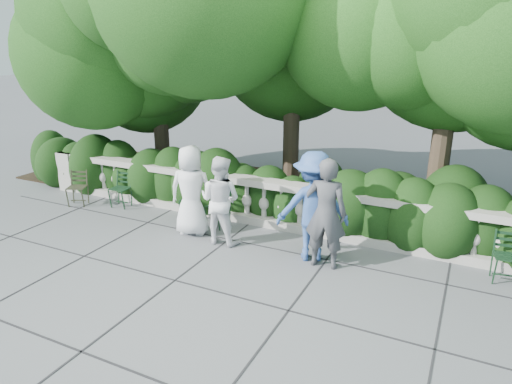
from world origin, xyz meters
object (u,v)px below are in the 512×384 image
at_px(chair_c, 189,221).
at_px(person_businessman, 191,191).
at_px(chair_weathered, 77,207).
at_px(chair_b, 118,209).
at_px(chair_d, 213,228).
at_px(person_casual_man, 220,200).
at_px(chair_e, 504,286).
at_px(person_woman_grey, 326,214).
at_px(person_older_blue, 313,207).

relative_size(chair_c, person_businessman, 0.46).
bearing_deg(chair_weathered, chair_b, -3.97).
bearing_deg(person_businessman, chair_d, -137.21).
distance_m(chair_c, person_casual_man, 1.56).
bearing_deg(chair_e, person_woman_grey, -175.55).
bearing_deg(chair_weathered, chair_d, -19.55).
distance_m(chair_d, person_businessman, 1.02).
xyz_separation_m(chair_b, person_casual_man, (3.08, -0.52, 0.85)).
height_order(chair_b, person_businessman, person_businessman).
distance_m(chair_c, person_businessman, 1.13).
height_order(chair_d, person_casual_man, person_casual_man).
bearing_deg(chair_b, chair_d, -7.10).
height_order(chair_c, chair_e, same).
xyz_separation_m(chair_c, person_casual_man, (1.16, -0.60, 0.85)).
distance_m(chair_d, person_casual_man, 1.09).
bearing_deg(person_woman_grey, person_businessman, -10.53).
height_order(chair_c, person_older_blue, person_older_blue).
xyz_separation_m(chair_weathered, person_casual_man, (4.02, -0.17, 0.85)).
bearing_deg(person_older_blue, chair_c, -33.68).
relative_size(chair_d, chair_e, 1.00).
distance_m(chair_e, person_older_blue, 3.29).
xyz_separation_m(chair_c, person_businessman, (0.45, -0.50, 0.91)).
distance_m(chair_b, person_older_blue, 5.02).
distance_m(chair_c, chair_weathered, 2.90).
relative_size(chair_c, chair_e, 1.00).
relative_size(chair_e, person_businessman, 0.46).
height_order(chair_weathered, person_woman_grey, person_woman_grey).
bearing_deg(chair_b, chair_weathered, -165.59).
relative_size(chair_weathered, person_woman_grey, 0.43).
bearing_deg(chair_weathered, person_casual_man, -27.02).
distance_m(chair_weathered, person_woman_grey, 6.21).
xyz_separation_m(chair_e, person_businessman, (-5.64, -0.41, 0.91)).
bearing_deg(chair_e, chair_d, 172.72).
relative_size(person_businessman, person_older_blue, 0.93).
height_order(person_casual_man, person_older_blue, person_older_blue).
height_order(chair_e, person_older_blue, person_older_blue).
bearing_deg(chair_b, person_businessman, -16.36).
bearing_deg(person_older_blue, person_woman_grey, 122.89).
bearing_deg(person_casual_man, chair_d, -45.72).
xyz_separation_m(chair_d, person_casual_man, (0.47, -0.48, 0.85)).
xyz_separation_m(chair_weathered, person_businessman, (3.31, -0.07, 0.91)).
bearing_deg(chair_b, chair_e, -6.32).
bearing_deg(chair_b, chair_c, -3.88).
bearing_deg(person_businessman, person_casual_man, 157.12).
xyz_separation_m(chair_b, person_older_blue, (4.90, -0.43, 0.98)).
height_order(chair_c, person_casual_man, person_casual_man).
bearing_deg(chair_d, person_businessman, -109.15).
bearing_deg(chair_weathered, person_older_blue, -25.32).
distance_m(person_businessman, person_older_blue, 2.53).
bearing_deg(person_older_blue, chair_b, -29.03).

